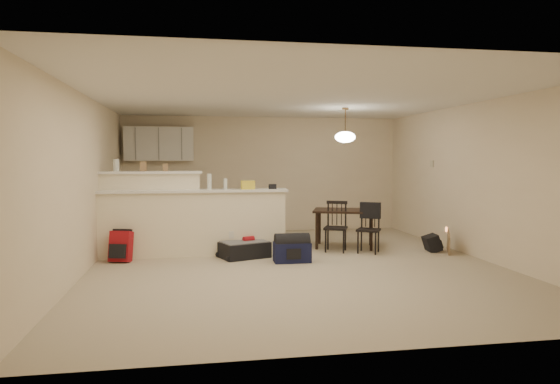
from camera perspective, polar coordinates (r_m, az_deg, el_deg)
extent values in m
plane|color=#B6A78C|center=(7.66, 1.63, -8.20)|extent=(7.00, 7.00, 0.00)
plane|color=white|center=(7.55, 1.67, 10.70)|extent=(7.00, 7.00, 0.00)
cube|color=beige|center=(10.95, -1.94, 2.03)|extent=(6.00, 0.02, 2.50)
cube|color=beige|center=(4.13, 11.20, -1.12)|extent=(6.00, 0.02, 2.50)
cube|color=beige|center=(7.51, -21.41, 0.91)|extent=(0.02, 7.00, 2.50)
cube|color=beige|center=(8.61, 21.64, 1.25)|extent=(0.02, 7.00, 2.50)
cube|color=#F9ECC9|center=(8.32, -9.81, -3.63)|extent=(3.00, 0.28, 1.05)
cube|color=white|center=(8.26, -9.85, 0.12)|extent=(3.08, 0.38, 0.04)
cube|color=#F9ECC9|center=(8.55, -14.51, -2.48)|extent=(1.60, 0.24, 1.35)
cube|color=white|center=(8.50, -14.59, 2.18)|extent=(1.68, 0.34, 0.04)
cube|color=white|center=(10.70, -13.63, 5.36)|extent=(1.40, 0.34, 0.70)
cube|color=white|center=(10.61, -12.47, -2.45)|extent=(1.80, 0.60, 0.90)
cube|color=beige|center=(9.95, 16.97, 3.12)|extent=(0.02, 0.12, 0.12)
cylinder|color=silver|center=(8.56, -18.22, 2.93)|extent=(0.10, 0.10, 0.20)
cube|color=#96724D|center=(8.51, -15.37, 2.84)|extent=(0.10, 0.07, 0.16)
cube|color=#96724D|center=(8.48, -12.96, 2.74)|extent=(0.08, 0.06, 0.12)
cylinder|color=silver|center=(8.26, -8.08, 1.18)|extent=(0.07, 0.07, 0.26)
cylinder|color=silver|center=(8.27, -6.26, 0.92)|extent=(0.06, 0.06, 0.18)
cube|color=#96724D|center=(8.30, -3.70, 0.81)|extent=(0.22, 0.18, 0.14)
cube|color=#96724D|center=(8.36, -0.86, 0.63)|extent=(0.12, 0.10, 0.08)
cube|color=black|center=(9.04, 7.38, -2.13)|extent=(1.26, 1.04, 0.04)
cylinder|color=black|center=(8.82, 4.23, -4.48)|extent=(0.05, 0.05, 0.64)
cylinder|color=black|center=(8.79, 10.39, -4.56)|extent=(0.05, 0.05, 0.64)
cylinder|color=black|center=(9.39, 4.53, -3.97)|extent=(0.05, 0.05, 0.64)
cylinder|color=black|center=(9.37, 10.31, -4.04)|extent=(0.05, 0.05, 0.64)
cylinder|color=brown|center=(9.01, 7.47, 7.96)|extent=(0.02, 0.02, 0.50)
cylinder|color=brown|center=(9.03, 7.48, 9.42)|extent=(0.12, 0.12, 0.03)
ellipsoid|color=white|center=(9.00, 7.46, 6.25)|extent=(0.36, 0.36, 0.20)
cube|color=black|center=(8.13, -4.08, -6.61)|extent=(0.86, 0.71, 0.25)
cube|color=#A3121B|center=(8.16, -17.72, -5.96)|extent=(0.35, 0.27, 0.47)
cube|color=#121639|center=(7.77, 1.38, -6.89)|extent=(0.56, 0.31, 0.31)
cube|color=black|center=(9.03, 16.97, -5.63)|extent=(0.26, 0.34, 0.27)
cube|color=#96724D|center=(8.90, 18.71, -5.55)|extent=(0.22, 0.43, 0.35)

